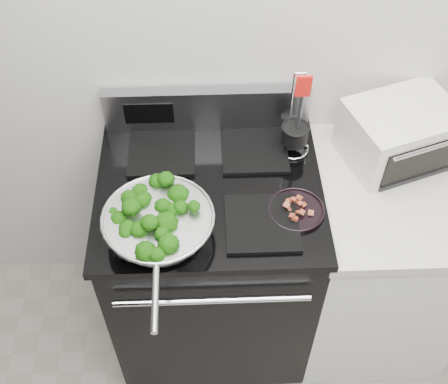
{
  "coord_description": "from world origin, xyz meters",
  "views": [
    {
      "loc": [
        -0.3,
        0.13,
        2.42
      ],
      "look_at": [
        -0.25,
        1.36,
        0.98
      ],
      "focal_mm": 45.0,
      "sensor_mm": 36.0,
      "label": 1
    }
  ],
  "objects_px": {
    "skillet": "(159,223)",
    "toaster_oven": "(400,134)",
    "gas_range": "(211,260)",
    "utensil_holder": "(294,138)",
    "bacon_plate": "(296,208)"
  },
  "relations": [
    {
      "from": "skillet",
      "to": "toaster_oven",
      "type": "distance_m",
      "value": 0.93
    },
    {
      "from": "utensil_holder",
      "to": "gas_range",
      "type": "bearing_deg",
      "value": -151.0
    },
    {
      "from": "gas_range",
      "to": "utensil_holder",
      "type": "bearing_deg",
      "value": 28.02
    },
    {
      "from": "skillet",
      "to": "bacon_plate",
      "type": "height_order",
      "value": "skillet"
    },
    {
      "from": "bacon_plate",
      "to": "toaster_oven",
      "type": "relative_size",
      "value": 0.43
    },
    {
      "from": "gas_range",
      "to": "skillet",
      "type": "height_order",
      "value": "gas_range"
    },
    {
      "from": "utensil_holder",
      "to": "skillet",
      "type": "bearing_deg",
      "value": -141.45
    },
    {
      "from": "skillet",
      "to": "toaster_oven",
      "type": "xyz_separation_m",
      "value": [
        0.85,
        0.36,
        0.02
      ]
    },
    {
      "from": "skillet",
      "to": "bacon_plate",
      "type": "bearing_deg",
      "value": 8.94
    },
    {
      "from": "utensil_holder",
      "to": "bacon_plate",
      "type": "bearing_deg",
      "value": -93.69
    },
    {
      "from": "gas_range",
      "to": "utensil_holder",
      "type": "relative_size",
      "value": 3.23
    },
    {
      "from": "skillet",
      "to": "toaster_oven",
      "type": "relative_size",
      "value": 1.29
    },
    {
      "from": "gas_range",
      "to": "toaster_oven",
      "type": "bearing_deg",
      "value": 12.96
    },
    {
      "from": "gas_range",
      "to": "toaster_oven",
      "type": "height_order",
      "value": "toaster_oven"
    },
    {
      "from": "toaster_oven",
      "to": "bacon_plate",
      "type": "bearing_deg",
      "value": -163.96
    }
  ]
}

